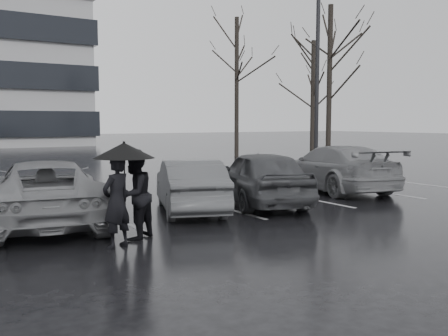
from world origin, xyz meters
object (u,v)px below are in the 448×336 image
pedestrian_right (134,195)px  car_west_b (46,192)px  tree_ne (313,100)px  car_main (260,177)px  pedestrian_left (117,202)px  car_west_a (190,185)px  tree_east (329,86)px  tree_north (237,88)px  lamp_post (317,72)px  car_east (335,168)px

pedestrian_right → car_west_b: bearing=-99.1°
car_west_b → tree_ne: size_ratio=0.70×
car_main → pedestrian_left: 5.31m
car_west_a → car_west_b: bearing=15.1°
car_west_a → car_west_b: 3.32m
car_west_a → tree_ne: 19.42m
pedestrian_right → tree_ne: 22.38m
tree_east → tree_north: (-1.00, 7.00, 0.25)m
car_west_b → tree_north: 21.22m
car_west_a → car_main: bearing=-162.9°
car_west_a → car_west_b: car_west_b is taller
car_west_a → tree_ne: bearing=-120.9°
lamp_post → tree_east: lamp_post is taller
car_main → tree_east: 13.62m
pedestrian_right → car_main: bearing=170.0°
car_main → tree_north: 18.24m
car_main → tree_east: bearing=-123.6°
car_west_b → tree_ne: tree_ne is taller
pedestrian_right → tree_east: (14.59, 10.20, 3.17)m
car_west_a → pedestrian_left: (-2.72, -2.44, 0.17)m
pedestrian_left → car_east: bearing=176.6°
car_west_b → pedestrian_left: pedestrian_left is taller
pedestrian_right → tree_north: size_ratio=0.20×
car_west_b → car_east: car_east is taller
car_west_a → tree_north: tree_north is taller
pedestrian_left → lamp_post: (10.69, 6.72, 3.32)m
car_west_a → pedestrian_left: pedestrian_left is taller
car_east → tree_north: (5.74, 14.35, 3.53)m
pedestrian_left → tree_north: 22.82m
car_main → car_west_b: car_main is taller
car_main → car_east: size_ratio=0.86×
car_main → tree_east: size_ratio=0.53×
tree_east → car_main: bearing=-141.3°
tree_east → pedestrian_left: bearing=-144.9°
pedestrian_right → tree_east: bearing=-179.3°
pedestrian_left → tree_east: 18.72m
car_west_b → lamp_post: bearing=-150.1°
car_west_a → car_west_b: (-3.31, 0.27, 0.05)m
pedestrian_right → tree_north: (13.59, 17.20, 3.42)m
pedestrian_left → tree_ne: bearing=-165.0°
pedestrian_right → tree_ne: tree_ne is taller
car_west_b → pedestrian_right: bearing=125.6°
pedestrian_right → tree_north: tree_north is taller
pedestrian_right → car_west_a: bearing=-172.1°
pedestrian_left → pedestrian_right: 0.65m
car_main → car_west_b: bearing=13.7°
car_main → lamp_post: bearing=-125.9°
car_east → lamp_post: size_ratio=0.55×
car_east → pedestrian_left: pedestrian_left is taller
car_west_b → car_east: (8.93, 0.56, 0.04)m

